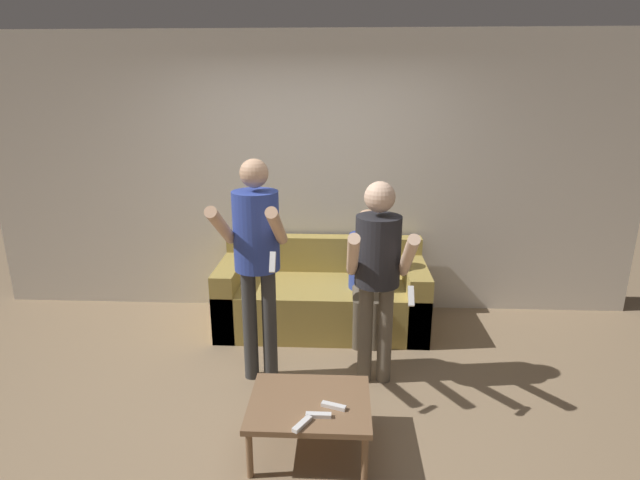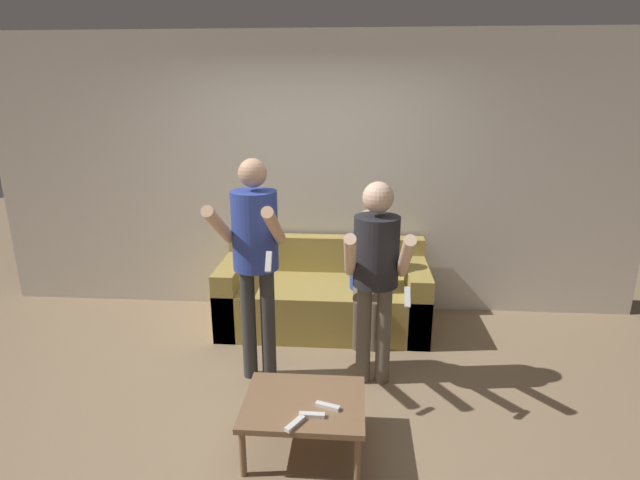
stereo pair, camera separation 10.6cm
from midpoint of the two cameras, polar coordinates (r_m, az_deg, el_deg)
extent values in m
plane|color=#937A5B|center=(3.72, -2.51, -18.80)|extent=(14.00, 14.00, 0.00)
cube|color=silver|center=(4.91, -0.23, 7.23)|extent=(6.40, 0.06, 2.70)
cube|color=#AD9347|center=(4.75, 1.05, -7.38)|extent=(1.91, 0.86, 0.44)
cube|color=#AD9347|center=(4.93, 1.31, -1.52)|extent=(1.91, 0.16, 0.35)
cube|color=#AD9347|center=(4.83, -9.15, -5.95)|extent=(0.20, 0.86, 0.63)
cube|color=#AD9347|center=(4.75, 11.46, -6.49)|extent=(0.20, 0.86, 0.63)
cylinder|color=#383838|center=(3.90, -7.36, -9.42)|extent=(0.11, 0.11, 0.90)
cylinder|color=#383838|center=(3.87, -5.16, -9.53)|extent=(0.11, 0.11, 0.90)
cylinder|color=#2D429E|center=(3.62, -6.63, 1.10)|extent=(0.33, 0.33, 0.58)
sphere|color=tan|center=(3.53, -6.86, 7.62)|extent=(0.20, 0.20, 0.20)
cylinder|color=tan|center=(3.40, -10.56, 1.63)|extent=(0.08, 0.55, 0.39)
cylinder|color=tan|center=(3.32, -4.32, 1.53)|extent=(0.08, 0.55, 0.39)
cube|color=white|center=(3.13, -4.93, -2.49)|extent=(0.04, 0.09, 0.12)
cylinder|color=#6B6051|center=(3.85, 5.81, -10.57)|extent=(0.11, 0.11, 0.80)
cylinder|color=#6B6051|center=(3.86, 8.05, -10.60)|extent=(0.11, 0.11, 0.80)
cylinder|color=#232328|center=(3.60, 7.29, -1.27)|extent=(0.33, 0.33, 0.51)
sphere|color=beige|center=(3.50, 7.53, 4.86)|extent=(0.22, 0.22, 0.22)
cylinder|color=beige|center=(3.36, 4.36, -1.82)|extent=(0.08, 0.52, 0.44)
cylinder|color=beige|center=(3.39, 10.63, -1.94)|extent=(0.08, 0.52, 0.44)
cube|color=white|center=(3.24, 10.88, -6.42)|extent=(0.04, 0.10, 0.12)
cylinder|color=brown|center=(4.37, 5.13, -9.67)|extent=(0.11, 0.11, 0.44)
cylinder|color=brown|center=(4.38, 7.02, -9.70)|extent=(0.11, 0.11, 0.44)
cylinder|color=brown|center=(4.41, 5.19, -5.85)|extent=(0.11, 0.32, 0.11)
cylinder|color=brown|center=(4.42, 7.05, -5.89)|extent=(0.11, 0.32, 0.11)
cylinder|color=#2D429E|center=(4.49, 6.15, -2.46)|extent=(0.32, 0.32, 0.50)
sphere|color=tan|center=(4.38, 6.30, 2.14)|extent=(0.20, 0.20, 0.20)
cube|color=#846042|center=(3.21, -0.84, -18.18)|extent=(0.74, 0.60, 0.04)
cylinder|color=#846042|center=(3.15, -7.79, -22.99)|extent=(0.04, 0.04, 0.30)
cylinder|color=#846042|center=(3.10, 5.37, -23.67)|extent=(0.04, 0.04, 0.30)
cylinder|color=#846042|center=(3.56, -6.02, -17.73)|extent=(0.04, 0.04, 0.30)
cylinder|color=#846042|center=(3.51, 5.23, -18.21)|extent=(0.04, 0.04, 0.30)
cube|color=white|center=(3.01, -1.80, -20.25)|extent=(0.11, 0.15, 0.02)
cube|color=white|center=(3.07, 0.11, -19.38)|extent=(0.15, 0.04, 0.02)
cube|color=white|center=(3.14, 1.89, -18.46)|extent=(0.15, 0.08, 0.02)
camera|label=1|loc=(0.05, -89.25, 0.22)|focal=28.00mm
camera|label=2|loc=(0.05, 90.75, -0.22)|focal=28.00mm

